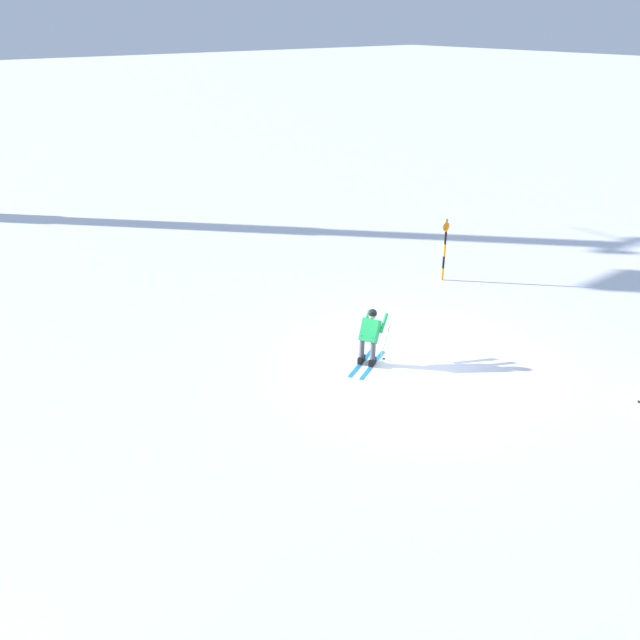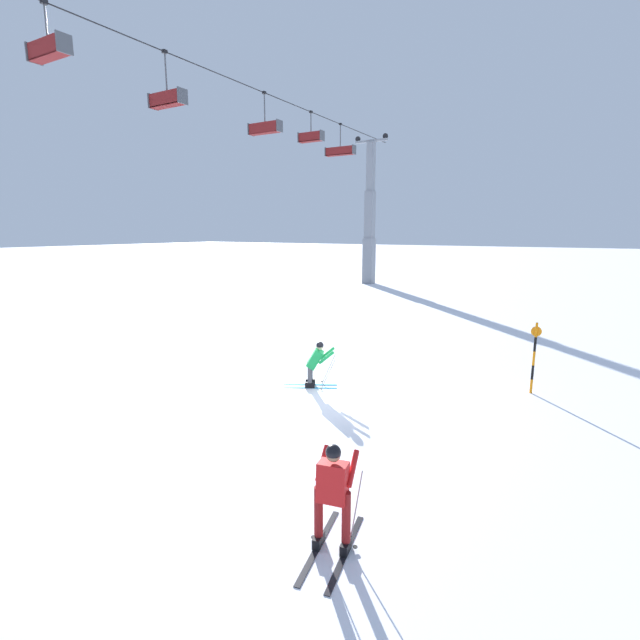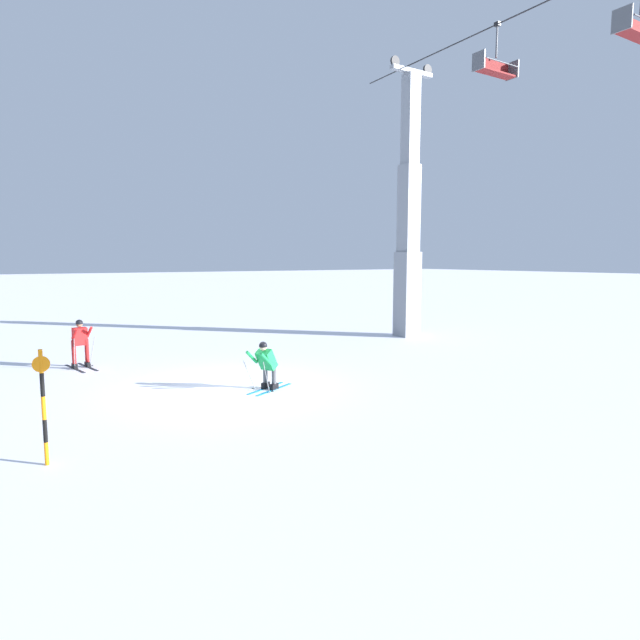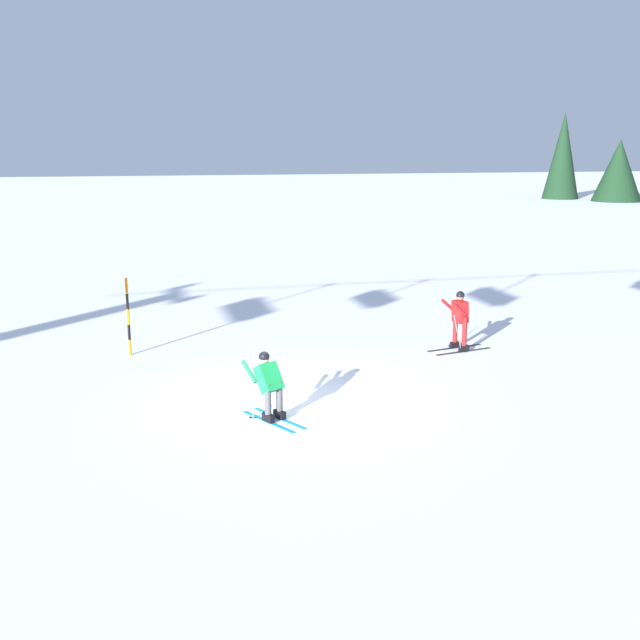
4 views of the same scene
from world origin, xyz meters
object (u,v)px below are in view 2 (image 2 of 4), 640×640
trail_marker_pole (534,356)px  chairlift_seat_middle (264,127)px  chairlift_seat_farthest (340,151)px  chairlift_seat_nearest (47,49)px  chairlift_seat_second (166,98)px  lift_tower_far (370,224)px  skier_distant_uphill (333,490)px  chairlift_seat_fourth (310,137)px  skier_carving_main (315,361)px

trail_marker_pole → chairlift_seat_middle: bearing=62.0°
chairlift_seat_middle → chairlift_seat_farthest: bearing=-0.0°
chairlift_seat_nearest → chairlift_seat_second: 5.10m
lift_tower_far → skier_distant_uphill: (-31.20, -13.88, -4.13)m
chairlift_seat_fourth → skier_distant_uphill: 27.52m
chairlift_seat_second → chairlift_seat_middle: size_ratio=1.02×
skier_carving_main → trail_marker_pole: 6.16m
lift_tower_far → skier_carving_main: bearing=-158.4°
skier_distant_uphill → chairlift_seat_fourth: bearing=32.6°
lift_tower_far → chairlift_seat_farthest: size_ratio=5.27×
skier_carving_main → chairlift_seat_fourth: (15.86, 10.01, 9.78)m
chairlift_seat_nearest → trail_marker_pole: 18.63m
lift_tower_far → chairlift_seat_middle: 15.31m
chairlift_seat_fourth → chairlift_seat_nearest: bearing=180.0°
skier_carving_main → chairlift_seat_nearest: chairlift_seat_nearest is taller
chairlift_seat_nearest → chairlift_seat_farthest: size_ratio=0.82×
skier_carving_main → chairlift_seat_middle: 17.59m
chairlift_seat_nearest → skier_distant_uphill: 17.59m
chairlift_seat_nearest → chairlift_seat_farthest: 21.02m
chairlift_seat_middle → chairlift_seat_fourth: size_ratio=1.17×
lift_tower_far → chairlift_seat_second: size_ratio=5.35×
lift_tower_far → chairlift_seat_middle: (-14.41, 0.00, 5.18)m
skier_carving_main → chairlift_seat_farthest: chairlift_seat_farthest is taller
chairlift_seat_fourth → chairlift_seat_farthest: bearing=-0.0°
lift_tower_far → chairlift_seat_farthest: 7.51m
chairlift_seat_nearest → chairlift_seat_fourth: (16.98, -0.00, -0.07)m
chairlift_seat_nearest → chairlift_seat_fourth: bearing=-0.0°
skier_carving_main → chairlift_seat_farthest: bearing=26.7°
chairlift_seat_nearest → chairlift_seat_second: (5.09, -0.00, -0.42)m
chairlift_seat_farthest → chairlift_seat_fourth: bearing=180.0°
chairlift_seat_middle → chairlift_seat_fourth: same height
chairlift_seat_middle → chairlift_seat_farthest: size_ratio=0.96×
chairlift_seat_second → trail_marker_pole: size_ratio=1.12×
chairlift_seat_nearest → chairlift_seat_middle: same height
chairlift_seat_fourth → chairlift_seat_farthest: 4.05m
skier_carving_main → skier_distant_uphill: 7.03m
skier_carving_main → skier_distant_uphill: size_ratio=0.90×
skier_carving_main → chairlift_seat_middle: chairlift_seat_middle is taller
trail_marker_pole → skier_carving_main: bearing=115.6°
chairlift_seat_fourth → chairlift_seat_farthest: size_ratio=0.82×
skier_carving_main → chairlift_seat_middle: size_ratio=0.72×
chairlift_seat_farthest → trail_marker_pole: 24.94m
lift_tower_far → chairlift_seat_farthest: bearing=180.0°
skier_carving_main → lift_tower_far: lift_tower_far is taller
trail_marker_pole → chairlift_seat_fourth: bearing=49.7°
trail_marker_pole → skier_distant_uphill: size_ratio=1.14×
chairlift_seat_nearest → chairlift_seat_second: size_ratio=0.83×
chairlift_seat_middle → trail_marker_pole: bearing=-118.0°
skier_carving_main → skier_distant_uphill: (-5.86, -3.87, 0.15)m
lift_tower_far → chairlift_seat_middle: bearing=180.0°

